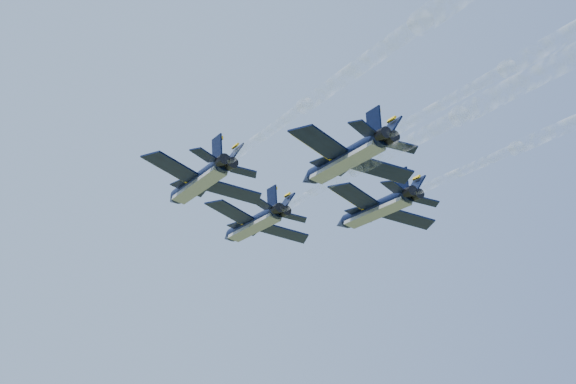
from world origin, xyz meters
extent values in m
cylinder|color=black|center=(-4.24, 13.68, 101.05)|extent=(5.82, 14.88, 2.28)
cone|color=black|center=(-6.39, 22.25, 101.05)|extent=(2.92, 3.36, 2.28)
ellipsoid|color=black|center=(-5.02, 17.39, 101.64)|extent=(1.89, 2.90, 1.14)
cube|color=gray|center=(-4.40, 13.64, 100.34)|extent=(4.93, 13.28, 0.88)
cube|color=black|center=(-7.62, 11.91, 101.82)|extent=(7.25, 6.38, 1.70)
cube|color=yellow|center=(-8.05, 13.75, 101.93)|extent=(5.42, 3.60, 1.69)
cube|color=black|center=(-0.47, 13.71, 100.06)|extent=(6.55, 3.98, 1.70)
cube|color=yellow|center=(-0.91, 15.55, 100.17)|extent=(6.16, 0.80, 1.69)
cube|color=black|center=(-4.72, 6.29, 101.59)|extent=(3.35, 3.12, 0.82)
cube|color=black|center=(-0.31, 7.40, 100.50)|extent=(3.07, 2.16, 0.82)
cube|color=black|center=(-3.25, 7.47, 102.78)|extent=(0.99, 2.48, 2.90)
cube|color=black|center=(-1.46, 7.92, 102.34)|extent=(2.21, 2.78, 2.56)
cylinder|color=black|center=(-2.82, 5.97, 101.05)|extent=(1.76, 1.66, 1.48)
cylinder|color=black|center=(-1.88, 6.20, 100.82)|extent=(1.76, 1.66, 1.48)
cylinder|color=black|center=(-13.31, -0.53, 101.05)|extent=(5.82, 14.88, 2.28)
cone|color=black|center=(-15.47, 8.03, 101.05)|extent=(2.92, 3.36, 2.28)
ellipsoid|color=black|center=(-14.10, 3.18, 101.64)|extent=(1.89, 2.90, 1.14)
cube|color=gray|center=(-13.48, -0.57, 100.34)|extent=(4.93, 13.28, 0.88)
cube|color=black|center=(-16.69, -2.30, 101.82)|extent=(7.25, 6.38, 1.70)
cube|color=yellow|center=(-17.13, -0.46, 101.93)|extent=(5.42, 3.60, 1.69)
cube|color=black|center=(-9.55, -0.50, 100.06)|extent=(6.55, 3.98, 1.70)
cube|color=yellow|center=(-9.99, 1.34, 100.17)|extent=(6.16, 0.80, 1.69)
cube|color=black|center=(-13.80, -7.92, 101.59)|extent=(3.35, 3.12, 0.82)
cube|color=black|center=(-9.39, -6.81, 100.50)|extent=(3.07, 2.16, 0.82)
cube|color=black|center=(-12.32, -6.75, 102.78)|extent=(0.99, 2.48, 2.90)
cube|color=black|center=(-10.54, -6.30, 102.34)|extent=(2.21, 2.78, 2.56)
cylinder|color=black|center=(-11.90, -8.25, 101.05)|extent=(1.76, 1.66, 1.48)
cylinder|color=black|center=(-10.95, -8.01, 100.82)|extent=(1.76, 1.66, 1.48)
cylinder|color=black|center=(9.46, 4.26, 101.05)|extent=(5.82, 14.88, 2.28)
cone|color=black|center=(7.30, 12.82, 101.05)|extent=(2.92, 3.36, 2.28)
ellipsoid|color=black|center=(8.67, 7.96, 101.64)|extent=(1.89, 2.90, 1.14)
cube|color=gray|center=(9.29, 4.22, 100.34)|extent=(4.93, 13.28, 0.88)
cube|color=black|center=(6.08, 2.49, 101.82)|extent=(7.25, 6.38, 1.70)
cube|color=yellow|center=(5.64, 4.33, 101.93)|extent=(5.42, 3.60, 1.69)
cube|color=black|center=(13.22, 4.29, 100.06)|extent=(6.55, 3.98, 1.70)
cube|color=yellow|center=(12.78, 6.13, 100.17)|extent=(6.16, 0.80, 1.69)
cube|color=black|center=(8.97, -3.13, 101.59)|extent=(3.35, 3.12, 0.82)
cube|color=black|center=(13.39, -2.02, 100.50)|extent=(3.07, 2.16, 0.82)
cube|color=black|center=(10.45, -1.96, 102.78)|extent=(0.99, 2.48, 2.90)
cube|color=black|center=(12.23, -1.51, 102.34)|extent=(2.21, 2.78, 2.56)
cylinder|color=black|center=(10.87, -3.46, 101.05)|extent=(1.76, 1.66, 1.48)
cylinder|color=black|center=(11.82, -3.22, 100.82)|extent=(1.76, 1.66, 1.48)
cylinder|color=black|center=(0.99, -10.98, 101.05)|extent=(5.82, 14.88, 2.28)
cone|color=black|center=(-1.17, -2.41, 101.05)|extent=(2.92, 3.36, 2.28)
ellipsoid|color=black|center=(0.20, -7.27, 101.64)|extent=(1.89, 2.90, 1.14)
cube|color=gray|center=(0.82, -11.02, 100.34)|extent=(4.93, 13.28, 0.88)
cube|color=black|center=(-2.39, -12.75, 101.82)|extent=(7.25, 6.38, 1.70)
cube|color=yellow|center=(-2.83, -10.90, 101.93)|extent=(5.42, 3.60, 1.69)
cube|color=black|center=(4.75, -10.95, 100.06)|extent=(6.55, 3.98, 1.70)
cube|color=yellow|center=(4.31, -9.11, 100.17)|extent=(6.16, 0.80, 1.69)
cube|color=black|center=(0.50, -18.37, 101.59)|extent=(3.35, 3.12, 0.82)
cube|color=black|center=(4.91, -17.26, 100.50)|extent=(3.07, 2.16, 0.82)
cube|color=black|center=(1.98, -17.19, 102.78)|extent=(0.99, 2.48, 2.90)
cube|color=black|center=(3.76, -16.74, 102.34)|extent=(2.21, 2.78, 2.56)
cylinder|color=black|center=(2.40, -18.69, 101.05)|extent=(1.76, 1.66, 1.48)
cylinder|color=black|center=(3.35, -18.46, 100.82)|extent=(1.76, 1.66, 1.48)
cylinder|color=white|center=(-0.11, -2.68, 101.05)|extent=(5.78, 18.58, 1.21)
cylinder|color=white|center=(4.23, -19.93, 101.05)|extent=(6.22, 18.69, 1.66)
cylinder|color=white|center=(8.58, -37.18, 101.05)|extent=(6.74, 18.82, 2.20)
cylinder|color=white|center=(-9.19, -16.90, 101.05)|extent=(5.78, 18.58, 1.21)
cylinder|color=white|center=(-4.85, -34.14, 101.05)|extent=(6.22, 18.69, 1.66)
cylinder|color=white|center=(13.58, -12.11, 101.05)|extent=(5.78, 18.58, 1.21)
cylinder|color=white|center=(5.11, -27.34, 101.05)|extent=(5.78, 18.58, 1.21)
camera|label=1|loc=(-24.55, -94.13, 65.93)|focal=55.00mm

